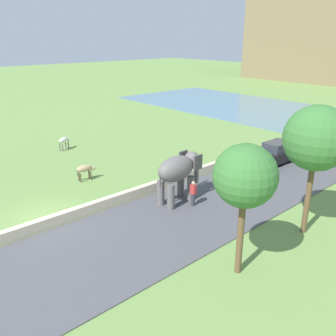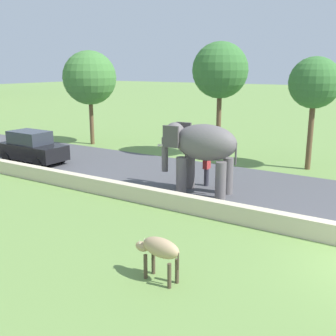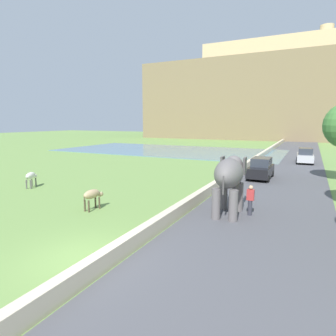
{
  "view_description": "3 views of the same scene",
  "coord_description": "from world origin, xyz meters",
  "px_view_note": "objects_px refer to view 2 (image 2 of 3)",
  "views": [
    {
      "loc": [
        17.98,
        -6.52,
        9.62
      ],
      "look_at": [
        0.88,
        8.6,
        1.18
      ],
      "focal_mm": 38.34,
      "sensor_mm": 36.0,
      "label": 1
    },
    {
      "loc": [
        -11.26,
        -0.45,
        5.27
      ],
      "look_at": [
        2.24,
        8.05,
        1.26
      ],
      "focal_mm": 43.41,
      "sensor_mm": 36.0,
      "label": 2
    },
    {
      "loc": [
        7.01,
        -7.18,
        4.83
      ],
      "look_at": [
        -2.36,
        11.72,
        1.39
      ],
      "focal_mm": 30.74,
      "sensor_mm": 36.0,
      "label": 3
    }
  ],
  "objects_px": {
    "elephant": "(200,147)",
    "person_beside_elephant": "(207,168)",
    "cow_tan": "(159,249)",
    "car_black": "(32,147)"
  },
  "relations": [
    {
      "from": "car_black",
      "to": "cow_tan",
      "type": "height_order",
      "value": "car_black"
    },
    {
      "from": "elephant",
      "to": "car_black",
      "type": "height_order",
      "value": "elephant"
    },
    {
      "from": "person_beside_elephant",
      "to": "elephant",
      "type": "bearing_deg",
      "value": -168.92
    },
    {
      "from": "person_beside_elephant",
      "to": "car_black",
      "type": "relative_size",
      "value": 0.41
    },
    {
      "from": "elephant",
      "to": "person_beside_elephant",
      "type": "xyz_separation_m",
      "value": [
        1.06,
        0.21,
        -1.16
      ]
    },
    {
      "from": "person_beside_elephant",
      "to": "cow_tan",
      "type": "relative_size",
      "value": 1.16
    },
    {
      "from": "cow_tan",
      "to": "car_black",
      "type": "bearing_deg",
      "value": 61.99
    },
    {
      "from": "person_beside_elephant",
      "to": "car_black",
      "type": "distance_m",
      "value": 10.34
    },
    {
      "from": "elephant",
      "to": "cow_tan",
      "type": "relative_size",
      "value": 2.49
    },
    {
      "from": "elephant",
      "to": "person_beside_elephant",
      "type": "distance_m",
      "value": 1.59
    }
  ]
}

